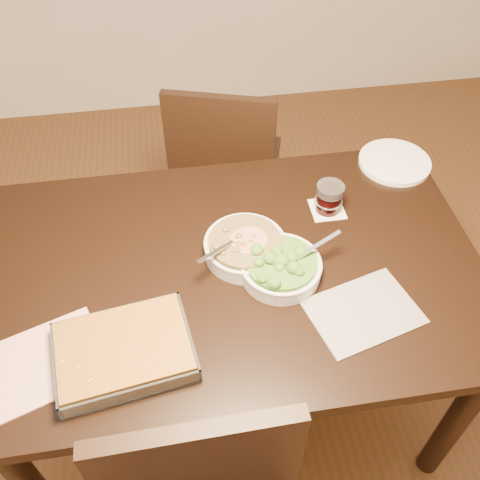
# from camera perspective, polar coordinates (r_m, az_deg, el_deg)

# --- Properties ---
(ground) EXTENTS (4.00, 4.00, 0.00)m
(ground) POSITION_cam_1_polar(r_m,az_deg,el_deg) (2.13, -0.51, -15.85)
(ground) COLOR #4C3415
(ground) RESTS_ON ground
(table) EXTENTS (1.40, 0.90, 0.75)m
(table) POSITION_cam_1_polar(r_m,az_deg,el_deg) (1.57, -0.67, -5.03)
(table) COLOR black
(table) RESTS_ON ground
(magazine_a) EXTENTS (0.35, 0.31, 0.01)m
(magazine_a) POSITION_cam_1_polar(r_m,az_deg,el_deg) (1.40, -20.54, -12.30)
(magazine_a) COLOR #9E312D
(magazine_a) RESTS_ON table
(magazine_b) EXTENTS (0.32, 0.26, 0.00)m
(magazine_b) POSITION_cam_1_polar(r_m,az_deg,el_deg) (1.44, 13.01, -7.46)
(magazine_b) COLOR #24242B
(magazine_b) RESTS_ON table
(coaster) EXTENTS (0.10, 0.10, 0.00)m
(coaster) POSITION_cam_1_polar(r_m,az_deg,el_deg) (1.67, 9.28, 3.27)
(coaster) COLOR white
(coaster) RESTS_ON table
(stew_bowl) EXTENTS (0.23, 0.23, 0.09)m
(stew_bowl) POSITION_cam_1_polar(r_m,az_deg,el_deg) (1.50, 0.54, -0.66)
(stew_bowl) COLOR silver
(stew_bowl) RESTS_ON table
(broccoli_bowl) EXTENTS (0.25, 0.22, 0.09)m
(broccoli_bowl) POSITION_cam_1_polar(r_m,az_deg,el_deg) (1.46, 4.38, -2.86)
(broccoli_bowl) COLOR silver
(broccoli_bowl) RESTS_ON table
(baking_dish) EXTENTS (0.36, 0.28, 0.06)m
(baking_dish) POSITION_cam_1_polar(r_m,az_deg,el_deg) (1.34, -12.25, -11.53)
(baking_dish) COLOR silver
(baking_dish) RESTS_ON table
(wine_tumbler) EXTENTS (0.08, 0.08, 0.09)m
(wine_tumbler) POSITION_cam_1_polar(r_m,az_deg,el_deg) (1.64, 9.49, 4.53)
(wine_tumbler) COLOR black
(wine_tumbler) RESTS_ON coaster
(dinner_plate) EXTENTS (0.24, 0.24, 0.02)m
(dinner_plate) POSITION_cam_1_polar(r_m,az_deg,el_deg) (1.88, 16.16, 7.98)
(dinner_plate) COLOR white
(dinner_plate) RESTS_ON table
(chair_far) EXTENTS (0.52, 0.52, 0.88)m
(chair_far) POSITION_cam_1_polar(r_m,az_deg,el_deg) (2.22, -1.57, 8.11)
(chair_far) COLOR black
(chair_far) RESTS_ON ground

